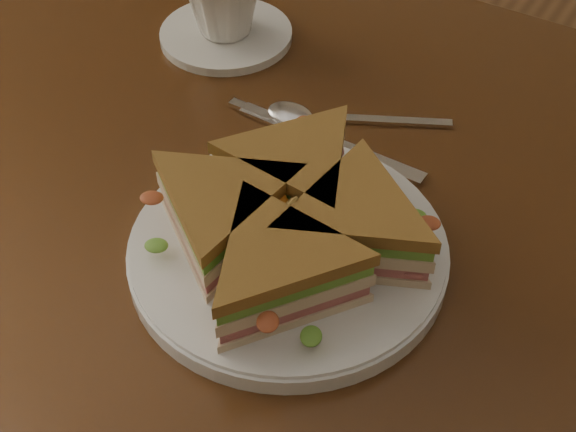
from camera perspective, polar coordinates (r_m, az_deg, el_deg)
The scene contains 7 objects.
table at distance 0.78m, azimuth 3.46°, elevation -5.00°, with size 1.20×0.80×0.75m.
plate at distance 0.66m, azimuth -0.00°, elevation -2.54°, with size 0.26×0.26×0.02m, color silver.
sandwich_wedges at distance 0.64m, azimuth 0.00°, elevation -0.32°, with size 0.29×0.29×0.06m.
crisps_mound at distance 0.64m, azimuth -0.00°, elevation -0.56°, with size 0.09×0.09×0.05m, color orange, non-canonical shape.
spoon at distance 0.80m, azimuth 1.81°, elevation 7.13°, with size 0.17×0.09×0.01m.
knife at distance 0.78m, azimuth 2.02°, elevation 5.60°, with size 0.22×0.02×0.00m.
saucer at distance 0.92m, azimuth -4.42°, elevation 12.74°, with size 0.15×0.15×0.01m, color silver.
Camera 1 is at (0.22, -0.45, 1.25)m, focal length 50.00 mm.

